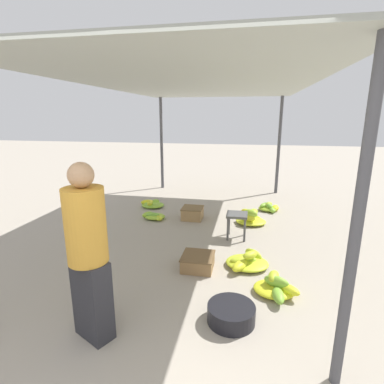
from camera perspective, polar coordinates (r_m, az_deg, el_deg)
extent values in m
plane|color=#A39989|center=(2.79, -11.91, -31.71)|extent=(40.00, 40.00, 0.00)
cylinder|color=#4C4C51|center=(2.32, 28.75, -6.69)|extent=(0.08, 0.08, 2.48)
cylinder|color=#4C4C51|center=(8.42, -5.81, 9.09)|extent=(0.08, 0.08, 2.48)
cylinder|color=#4C4C51|center=(8.10, 16.23, 8.39)|extent=(0.08, 0.08, 2.48)
cube|color=#9EA399|center=(5.14, 1.57, 19.90)|extent=(3.54, 6.37, 0.04)
cube|color=#2D2D33|center=(3.03, -18.43, -18.79)|extent=(0.42, 0.35, 0.76)
cylinder|color=gold|center=(2.71, -19.62, -6.05)|extent=(0.47, 0.47, 0.66)
sphere|color=tan|center=(2.60, -20.42, 3.05)|extent=(0.22, 0.22, 0.22)
cube|color=#4C4C4C|center=(5.01, 8.57, -4.31)|extent=(0.34, 0.34, 0.04)
cylinder|color=#4C4C4C|center=(4.97, 6.83, -7.07)|extent=(0.04, 0.04, 0.39)
cylinder|color=#4C4C4C|center=(4.96, 9.99, -7.23)|extent=(0.04, 0.04, 0.39)
cylinder|color=#4C4C4C|center=(5.22, 7.06, -5.99)|extent=(0.04, 0.04, 0.39)
cylinder|color=#4C4C4C|center=(5.21, 10.06, -6.15)|extent=(0.04, 0.04, 0.39)
cylinder|color=black|center=(3.23, 7.47, -22.00)|extent=(0.48, 0.48, 0.18)
ellipsoid|color=yellow|center=(6.85, -8.55, -1.89)|extent=(0.32, 0.27, 0.10)
ellipsoid|color=#CCD628|center=(6.68, -8.01, -2.14)|extent=(0.13, 0.23, 0.10)
ellipsoid|color=#85B934|center=(6.74, -8.56, -2.55)|extent=(0.30, 0.34, 0.12)
ellipsoid|color=#86BA34|center=(6.90, -6.97, -1.84)|extent=(0.22, 0.24, 0.12)
ellipsoid|color=#87BA34|center=(6.79, -7.48, -2.46)|extent=(0.51, 0.44, 0.10)
ellipsoid|color=#92BF32|center=(6.08, -8.51, -4.26)|extent=(0.23, 0.29, 0.11)
ellipsoid|color=#A8C72E|center=(5.95, -6.16, -4.89)|extent=(0.15, 0.28, 0.09)
ellipsoid|color=#C4D329|center=(5.94, -6.45, -4.92)|extent=(0.26, 0.26, 0.09)
ellipsoid|color=#74B337|center=(5.99, -7.53, -4.34)|extent=(0.28, 0.17, 0.09)
ellipsoid|color=#95C031|center=(6.03, -7.10, -4.63)|extent=(0.41, 0.36, 0.10)
ellipsoid|color=yellow|center=(4.09, 9.11, -13.67)|extent=(0.28, 0.35, 0.12)
ellipsoid|color=#A4C62F|center=(4.27, 10.68, -12.54)|extent=(0.26, 0.20, 0.14)
ellipsoid|color=#B7CD2B|center=(4.24, 9.45, -12.65)|extent=(0.36, 0.27, 0.10)
ellipsoid|color=#BACF2B|center=(4.42, 11.61, -11.55)|extent=(0.29, 0.28, 0.14)
ellipsoid|color=#C1D12A|center=(4.14, 11.04, -11.70)|extent=(0.25, 0.25, 0.10)
ellipsoid|color=#BFD12A|center=(4.26, 10.46, -13.13)|extent=(0.58, 0.51, 0.10)
ellipsoid|color=#80B735|center=(6.70, 13.70, -2.42)|extent=(0.28, 0.32, 0.09)
ellipsoid|color=#82B835|center=(6.74, 14.21, -2.83)|extent=(0.25, 0.16, 0.12)
ellipsoid|color=yellow|center=(6.71, 15.60, -2.96)|extent=(0.19, 0.28, 0.13)
ellipsoid|color=#76B337|center=(6.67, 14.25, -2.52)|extent=(0.26, 0.33, 0.12)
ellipsoid|color=#7FB735|center=(6.57, 14.96, -3.33)|extent=(0.18, 0.26, 0.11)
ellipsoid|color=#A5C62F|center=(6.69, 14.40, -2.45)|extent=(0.22, 0.24, 0.14)
ellipsoid|color=#9DC330|center=(6.69, 14.31, -3.05)|extent=(0.41, 0.36, 0.10)
ellipsoid|color=#BCCF2B|center=(5.80, 11.57, -4.03)|extent=(0.20, 0.29, 0.12)
ellipsoid|color=#CBD628|center=(5.88, 9.67, -4.63)|extent=(0.25, 0.18, 0.11)
ellipsoid|color=#BBCF2B|center=(6.01, 11.91, -4.84)|extent=(0.31, 0.27, 0.11)
ellipsoid|color=#B1CB2C|center=(5.84, 11.72, -3.71)|extent=(0.17, 0.26, 0.11)
ellipsoid|color=yellow|center=(5.84, 10.34, -3.89)|extent=(0.28, 0.25, 0.14)
ellipsoid|color=#94C032|center=(5.68, 11.13, -3.99)|extent=(0.30, 0.25, 0.15)
ellipsoid|color=yellow|center=(5.68, 10.89, -4.86)|extent=(0.26, 0.21, 0.13)
ellipsoid|color=#C9D528|center=(5.83, 11.15, -5.47)|extent=(0.56, 0.49, 0.10)
ellipsoid|color=#82B835|center=(3.71, 15.78, -16.11)|extent=(0.31, 0.20, 0.14)
ellipsoid|color=#7BB636|center=(3.60, 16.09, -18.41)|extent=(0.15, 0.31, 0.11)
ellipsoid|color=#B8CE2B|center=(3.75, 15.26, -15.22)|extent=(0.18, 0.26, 0.10)
ellipsoid|color=yellow|center=(3.70, 18.08, -17.23)|extent=(0.27, 0.26, 0.10)
ellipsoid|color=yellow|center=(3.76, 15.36, -17.43)|extent=(0.47, 0.41, 0.10)
cube|color=#9E7A4C|center=(5.97, 0.09, -4.13)|extent=(0.39, 0.39, 0.22)
cube|color=brown|center=(5.93, 0.09, -3.05)|extent=(0.41, 0.41, 0.02)
cube|color=olive|center=(4.13, 1.13, -13.26)|extent=(0.41, 0.41, 0.17)
cube|color=brown|center=(4.08, 1.13, -12.06)|extent=(0.42, 0.42, 0.02)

